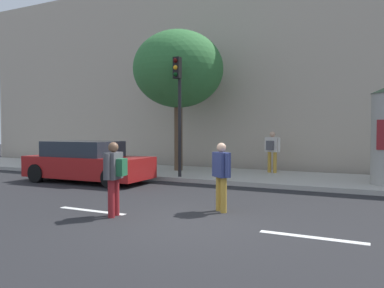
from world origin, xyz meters
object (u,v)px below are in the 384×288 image
object	(u,v)px
pedestrian_tallest	(114,172)
pedestrian_in_red_top	(272,148)
street_tree	(178,70)
traffic_light	(178,97)
pedestrian_in_dark_shirt	(221,172)
parked_car_silver	(87,162)

from	to	relation	value
pedestrian_tallest	pedestrian_in_red_top	size ratio (longest dim) A/B	0.97
street_tree	pedestrian_tallest	distance (m)	8.54
pedestrian_tallest	pedestrian_in_red_top	xyz separation A→B (m)	(1.27, 8.27, 0.18)
traffic_light	street_tree	world-z (taller)	street_tree
traffic_light	pedestrian_in_red_top	world-z (taller)	traffic_light
street_tree	pedestrian_tallest	bearing A→B (deg)	-71.72
pedestrian_tallest	pedestrian_in_dark_shirt	world-z (taller)	pedestrian_tallest
street_tree	parked_car_silver	distance (m)	5.39
pedestrian_in_red_top	parked_car_silver	size ratio (longest dim) A/B	0.35
pedestrian_in_dark_shirt	parked_car_silver	bearing A→B (deg)	158.16
pedestrian_in_dark_shirt	parked_car_silver	size ratio (longest dim) A/B	0.34
pedestrian_in_dark_shirt	pedestrian_in_red_top	xyz separation A→B (m)	(-0.58, 6.84, 0.22)
pedestrian_in_red_top	traffic_light	bearing A→B (deg)	-133.49
traffic_light	pedestrian_in_red_top	bearing A→B (deg)	46.51
street_tree	pedestrian_tallest	size ratio (longest dim) A/B	3.66
street_tree	pedestrian_in_red_top	xyz separation A→B (m)	(3.73, 0.83, -3.20)
pedestrian_tallest	parked_car_silver	size ratio (longest dim) A/B	0.35
traffic_light	pedestrian_in_red_top	distance (m)	4.31
traffic_light	pedestrian_tallest	bearing A→B (deg)	-75.61
pedestrian_tallest	traffic_light	bearing A→B (deg)	104.39
pedestrian_tallest	parked_car_silver	bearing A→B (deg)	137.38
pedestrian_in_red_top	parked_car_silver	bearing A→B (deg)	-140.93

